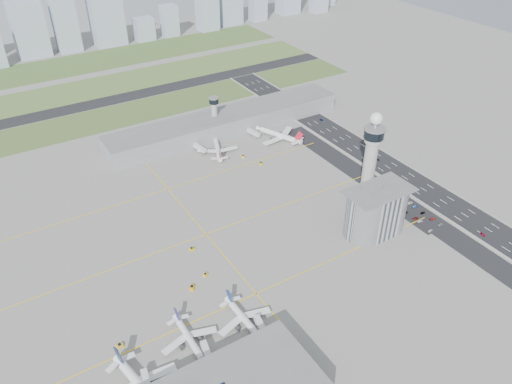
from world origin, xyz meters
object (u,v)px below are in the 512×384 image
airplane_near_a (141,384)px  jet_bridge_far_1 (248,131)px  airplane_far_b (278,132)px  car_lot_9 (415,206)px  car_lot_8 (423,213)px  car_hw_2 (322,120)px  car_lot_2 (416,218)px  car_hw_4 (272,99)px  airplane_near_b (190,337)px  control_tower (371,154)px  car_lot_5 (391,203)px  airplane_far_a (217,146)px  car_lot_3 (406,213)px  car_lot_10 (410,203)px  car_lot_4 (398,207)px  jet_bridge_near_1 (212,367)px  tug_4 (243,156)px  car_lot_0 (430,231)px  admin_building (376,211)px  jet_bridge_far_0 (195,146)px  tug_3 (192,249)px  car_lot_6 (440,225)px  jet_bridge_near_2 (267,340)px  secondary_tower (214,112)px  tug_5 (261,163)px  car_lot_11 (402,198)px  car_hw_1 (377,159)px  tug_2 (205,274)px  car_lot_1 (420,221)px  tug_0 (120,345)px  tug_1 (192,287)px

airplane_near_a → jet_bridge_far_1: airplane_near_a is taller
airplane_far_b → car_lot_9: size_ratio=11.65×
car_lot_8 → car_hw_2: (28.86, 145.80, -0.03)m
car_lot_2 → car_hw_4: (24.45, 209.27, 0.04)m
airplane_far_b → car_lot_9: airplane_far_b is taller
airplane_near_b → car_lot_9: 180.15m
control_tower → car_lot_5: size_ratio=17.40×
airplane_near_b → car_lot_2: (168.66, 13.31, -4.21)m
airplane_far_a → car_lot_5: airplane_far_a is taller
car_lot_3 → car_lot_10: bearing=-66.6°
car_lot_10 → car_hw_2: bearing=-2.7°
car_lot_4 → car_lot_9: 11.84m
jet_bridge_near_1 → tug_4: jet_bridge_near_1 is taller
airplane_far_a → car_lot_0: bearing=-135.4°
admin_building → car_hw_4: bearing=74.5°
jet_bridge_far_0 → tug_3: (-56.08, -110.75, -1.97)m
car_lot_4 → car_lot_6: (9.25, -28.02, -0.06)m
car_lot_4 → airplane_far_b: bearing=6.8°
airplane_near_a → car_lot_2: 200.06m
car_hw_2 → jet_bridge_near_2: bearing=-129.5°
secondary_tower → car_lot_0: bearing=-74.8°
tug_5 → car_lot_4: bearing=-40.2°
airplane_near_a → car_lot_11: airplane_near_a is taller
tug_3 → car_lot_9: size_ratio=0.77×
secondary_tower → car_hw_1: (85.75, -107.94, -18.16)m
tug_4 → car_lot_8: 141.95m
control_tower → tug_2: (-129.14, -10.82, -34.23)m
tug_3 → airplane_near_a: bearing=133.7°
car_lot_4 → car_lot_9: (10.66, -5.15, 0.02)m
jet_bridge_far_1 → car_lot_1: (32.05, -163.45, -2.22)m
tug_0 → tug_5: bearing=122.5°
airplane_near_b → jet_bridge_near_2: 37.48m
car_lot_6 → car_hw_2: 163.47m
control_tower → car_lot_5: 38.91m
car_lot_3 → car_hw_1: size_ratio=1.06×
airplane_far_b → car_hw_4: size_ratio=12.80×
airplane_near_a → car_lot_9: airplane_near_a is taller
car_lot_10 → tug_4: bearing=38.8°
airplane_near_b → car_lot_2: bearing=94.9°
jet_bridge_near_1 → tug_0: size_ratio=4.49×
tug_2 → car_hw_4: bearing=107.7°
airplane_far_a → jet_bridge_near_1: airplane_far_a is taller
tug_2 → car_lot_2: size_ratio=0.67×
car_lot_5 → car_hw_4: size_ratio=1.03×
tug_1 → tug_3: tug_1 is taller
jet_bridge_near_1 → tug_1: 55.01m
admin_building → airplane_near_a: admin_building is taller
airplane_near_a → tug_0: bearing=169.4°
jet_bridge_near_1 → car_lot_9: jet_bridge_near_1 is taller
control_tower → car_lot_1: control_tower is taller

